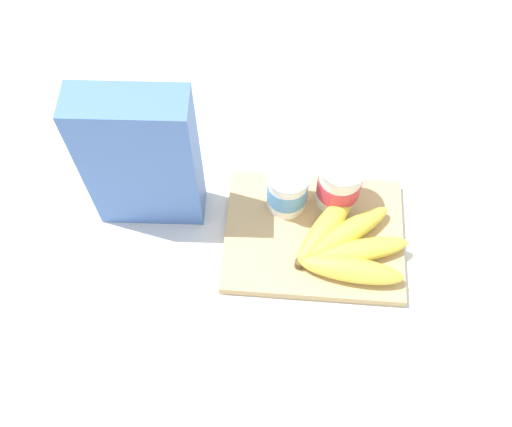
{
  "coord_description": "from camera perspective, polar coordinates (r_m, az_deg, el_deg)",
  "views": [
    {
      "loc": [
        -0.06,
        -0.44,
        0.85
      ],
      "look_at": [
        -0.09,
        0.0,
        0.07
      ],
      "focal_mm": 40.66,
      "sensor_mm": 36.0,
      "label": 1
    }
  ],
  "objects": [
    {
      "name": "ground_plane",
      "position": [
        0.96,
        5.62,
        -2.41
      ],
      "size": [
        2.4,
        2.4,
        0.0
      ],
      "primitive_type": "plane",
      "color": "silver"
    },
    {
      "name": "yogurt_cup_front",
      "position": [
        0.93,
        3.11,
        2.42
      ],
      "size": [
        0.07,
        0.07,
        0.09
      ],
      "color": "white",
      "rests_on": "cutting_board"
    },
    {
      "name": "yogurt_cup_back",
      "position": [
        0.94,
        8.19,
        2.92
      ],
      "size": [
        0.07,
        0.07,
        0.1
      ],
      "color": "white",
      "rests_on": "cutting_board"
    },
    {
      "name": "banana_bunch",
      "position": [
        0.92,
        8.62,
        -3.14
      ],
      "size": [
        0.19,
        0.18,
        0.04
      ],
      "color": "yellow",
      "rests_on": "cutting_board"
    },
    {
      "name": "cereal_box",
      "position": [
        0.89,
        -11.21,
        5.13
      ],
      "size": [
        0.17,
        0.07,
        0.27
      ],
      "primitive_type": "cube",
      "rotation": [
        0.0,
        0.0,
        3.19
      ],
      "color": "#4770B7",
      "rests_on": "ground_plane"
    },
    {
      "name": "cutting_board",
      "position": [
        0.95,
        5.67,
        -2.15
      ],
      "size": [
        0.29,
        0.22,
        0.02
      ],
      "primitive_type": "cube",
      "color": "tan",
      "rests_on": "ground_plane"
    }
  ]
}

